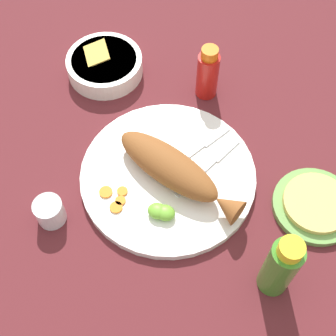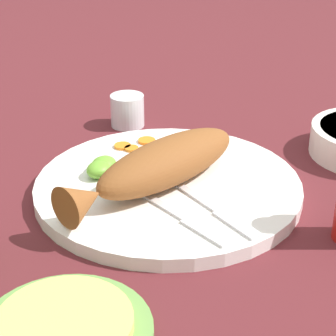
{
  "view_description": "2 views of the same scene",
  "coord_description": "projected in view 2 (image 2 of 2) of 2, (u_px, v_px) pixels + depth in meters",
  "views": [
    {
      "loc": [
        -0.16,
        0.46,
        0.83
      ],
      "look_at": [
        0.0,
        0.0,
        0.04
      ],
      "focal_mm": 50.0,
      "sensor_mm": 36.0,
      "label": 1
    },
    {
      "loc": [
        -0.65,
        -0.3,
        0.4
      ],
      "look_at": [
        0.0,
        0.0,
        0.04
      ],
      "focal_mm": 65.0,
      "sensor_mm": 36.0,
      "label": 2
    }
  ],
  "objects": [
    {
      "name": "carrot_slice_extra",
      "position": [
        123.0,
        146.0,
        0.91
      ],
      "size": [
        0.03,
        0.03,
        0.0
      ],
      "primitive_type": "cylinder",
      "color": "orange",
      "rests_on": "main_plate"
    },
    {
      "name": "main_plate",
      "position": [
        168.0,
        187.0,
        0.82
      ],
      "size": [
        0.36,
        0.36,
        0.02
      ],
      "primitive_type": "cylinder",
      "color": "white",
      "rests_on": "ground_plane"
    },
    {
      "name": "carrot_slice_mid",
      "position": [
        131.0,
        149.0,
        0.9
      ],
      "size": [
        0.02,
        0.02,
        0.0
      ],
      "primitive_type": "cylinder",
      "color": "orange",
      "rests_on": "main_plate"
    },
    {
      "name": "tortilla_stack",
      "position": [
        64.0,
        324.0,
        0.56
      ],
      "size": [
        0.13,
        0.13,
        0.01
      ],
      "primitive_type": "cylinder",
      "color": "#E0C666",
      "rests_on": "tortilla_plate"
    },
    {
      "name": "fried_fish",
      "position": [
        159.0,
        166.0,
        0.79
      ],
      "size": [
        0.29,
        0.16,
        0.06
      ],
      "rotation": [
        0.0,
        0.0,
        -0.35
      ],
      "color": "brown",
      "rests_on": "main_plate"
    },
    {
      "name": "carrot_slice_far",
      "position": [
        145.0,
        150.0,
        0.89
      ],
      "size": [
        0.02,
        0.02,
        0.0
      ],
      "primitive_type": "cylinder",
      "color": "orange",
      "rests_on": "main_plate"
    },
    {
      "name": "fork_near",
      "position": [
        213.0,
        208.0,
        0.75
      ],
      "size": [
        0.11,
        0.17,
        0.0
      ],
      "rotation": [
        0.0,
        0.0,
        4.18
      ],
      "color": "silver",
      "rests_on": "main_plate"
    },
    {
      "name": "carrot_slice_near",
      "position": [
        147.0,
        141.0,
        0.92
      ],
      "size": [
        0.03,
        0.03,
        0.0
      ],
      "primitive_type": "cylinder",
      "color": "orange",
      "rests_on": "main_plate"
    },
    {
      "name": "lime_wedge_side",
      "position": [
        99.0,
        169.0,
        0.82
      ],
      "size": [
        0.04,
        0.03,
        0.02
      ],
      "primitive_type": "ellipsoid",
      "color": "#6BB233",
      "rests_on": "main_plate"
    },
    {
      "name": "lime_wedge_main",
      "position": [
        104.0,
        165.0,
        0.83
      ],
      "size": [
        0.04,
        0.03,
        0.02
      ],
      "primitive_type": "ellipsoid",
      "color": "#6BB233",
      "rests_on": "main_plate"
    },
    {
      "name": "fork_far",
      "position": [
        180.0,
        216.0,
        0.73
      ],
      "size": [
        0.09,
        0.17,
        0.0
      ],
      "rotation": [
        0.0,
        0.0,
        4.28
      ],
      "color": "silver",
      "rests_on": "main_plate"
    },
    {
      "name": "tortilla_plate",
      "position": [
        65.0,
        334.0,
        0.57
      ],
      "size": [
        0.17,
        0.17,
        0.01
      ],
      "primitive_type": "cylinder",
      "color": "#6B9E4C",
      "rests_on": "ground_plane"
    },
    {
      "name": "ground_plane",
      "position": [
        168.0,
        193.0,
        0.82
      ],
      "size": [
        4.0,
        4.0,
        0.0
      ],
      "primitive_type": "plane",
      "color": "#561E23"
    },
    {
      "name": "salt_cup",
      "position": [
        127.0,
        112.0,
        1.02
      ],
      "size": [
        0.06,
        0.06,
        0.05
      ],
      "color": "silver",
      "rests_on": "ground_plane"
    }
  ]
}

